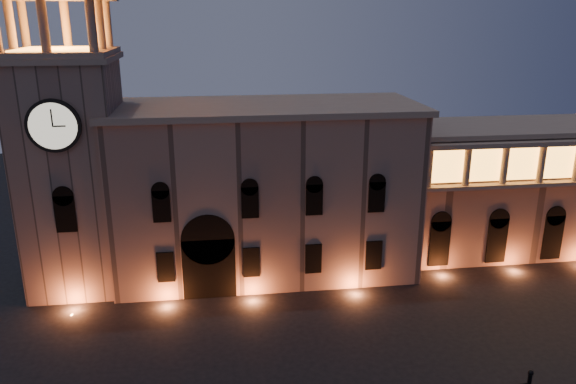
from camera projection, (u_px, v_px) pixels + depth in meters
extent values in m
cube|color=#8C6D5B|center=(265.00, 192.00, 57.81)|extent=(30.00, 12.00, 17.00)
cube|color=gray|center=(264.00, 107.00, 55.13)|extent=(30.80, 12.80, 0.60)
cube|color=black|center=(209.00, 266.00, 53.62)|extent=(5.00, 1.40, 6.00)
cylinder|color=black|center=(208.00, 237.00, 52.71)|extent=(5.00, 1.40, 5.00)
cube|color=#FA9C32|center=(209.00, 269.00, 53.49)|extent=(4.20, 0.20, 5.00)
cube|color=#8C6D5B|center=(74.00, 178.00, 53.74)|extent=(9.00, 9.00, 22.00)
cube|color=gray|center=(60.00, 58.00, 50.31)|extent=(9.80, 9.80, 0.50)
cylinder|color=black|center=(53.00, 126.00, 47.49)|extent=(4.60, 0.35, 4.60)
cylinder|color=beige|center=(53.00, 126.00, 47.36)|extent=(4.00, 0.12, 4.00)
cube|color=gray|center=(59.00, 52.00, 50.16)|extent=(9.40, 9.40, 0.50)
cube|color=#FA9C32|center=(58.00, 49.00, 50.07)|extent=(6.80, 6.80, 0.15)
cylinder|color=gray|center=(44.00, 26.00, 45.85)|extent=(0.76, 0.76, 4.20)
cylinder|color=gray|center=(92.00, 26.00, 46.34)|extent=(0.76, 0.76, 4.20)
cylinder|color=gray|center=(24.00, 24.00, 52.54)|extent=(0.76, 0.76, 4.20)
cylinder|color=gray|center=(66.00, 24.00, 53.03)|extent=(0.76, 0.76, 4.20)
cylinder|color=gray|center=(107.00, 24.00, 53.51)|extent=(0.76, 0.76, 4.20)
cylinder|color=gray|center=(10.00, 25.00, 48.96)|extent=(0.76, 0.76, 4.20)
cylinder|color=gray|center=(100.00, 25.00, 49.93)|extent=(0.76, 0.76, 4.20)
cube|color=#876756|center=(558.00, 187.00, 64.51)|extent=(40.00, 10.00, 14.00)
cube|color=gray|center=(568.00, 125.00, 62.30)|extent=(40.60, 10.60, 0.50)
cylinder|color=gray|center=(429.00, 167.00, 55.64)|extent=(0.70, 0.70, 4.00)
cylinder|color=gray|center=(467.00, 166.00, 56.15)|extent=(0.70, 0.70, 4.00)
cylinder|color=gray|center=(505.00, 165.00, 56.66)|extent=(0.70, 0.70, 4.00)
cylinder|color=gray|center=(542.00, 163.00, 57.18)|extent=(0.70, 0.70, 4.00)
sphere|color=black|center=(531.00, 373.00, 29.70)|extent=(0.31, 0.31, 0.31)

